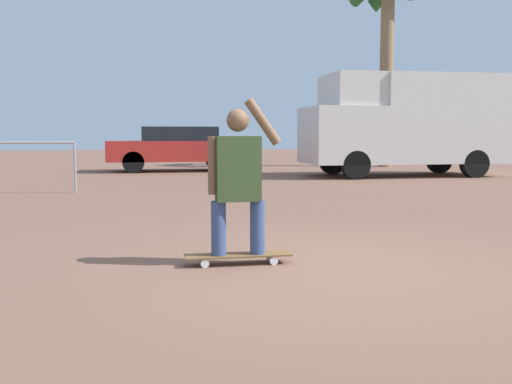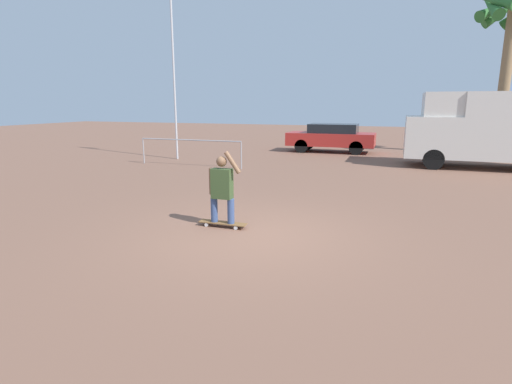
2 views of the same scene
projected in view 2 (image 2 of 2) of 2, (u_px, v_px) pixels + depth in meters
ground_plane at (252, 235)px, 7.69m from camera, size 80.00×80.00×0.00m
skateboard at (223, 223)px, 8.17m from camera, size 1.01×0.23×0.09m
person_skateboarder at (222, 186)px, 8.00m from camera, size 0.69×0.22×1.47m
camper_van at (487, 127)px, 15.33m from camera, size 5.67×2.28×2.91m
parked_car_red at (331, 137)px, 20.67m from camera, size 4.43×1.76×1.46m
palm_tree_near_van at (511, 23)px, 18.16m from camera, size 3.23×3.28×7.54m
flagpole at (175, 55)px, 17.24m from camera, size 0.96×0.12×7.95m
plaza_railing_segment at (190, 144)px, 15.98m from camera, size 4.46×0.05×1.08m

